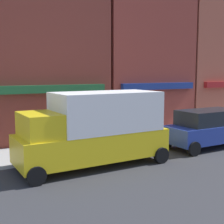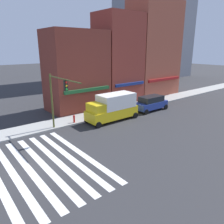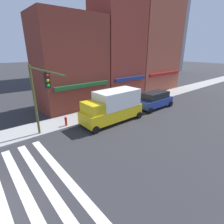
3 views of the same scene
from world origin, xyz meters
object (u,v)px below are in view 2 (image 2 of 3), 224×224
Objects in this scene: suv_blue at (151,103)px; pedestrian_white_shirt at (126,103)px; fire_hydrant at (74,118)px; traffic_signal at (58,93)px; box_truck_yellow at (113,107)px.

suv_blue reaches higher than pedestrian_white_shirt.
fire_hydrant is at bearing 170.70° from suv_blue.
traffic_signal is at bearing -147.62° from fire_hydrant.
pedestrian_white_shirt is (10.25, 1.70, -2.90)m from traffic_signal.
fire_hydrant is (-7.87, -0.19, -0.46)m from pedestrian_white_shirt.
pedestrian_white_shirt is 2.10× the size of fire_hydrant.
traffic_signal reaches higher than box_truck_yellow.
box_truck_yellow is 4.52m from fire_hydrant.
suv_blue is (6.58, 0.00, -0.56)m from box_truck_yellow.
fire_hydrant is (2.38, 1.51, -3.36)m from traffic_signal.
traffic_signal is 10.79m from pedestrian_white_shirt.
traffic_signal reaches higher than fire_hydrant.
fire_hydrant is (-10.65, 1.70, -0.42)m from suv_blue.
box_truck_yellow is (6.45, -0.19, -2.38)m from traffic_signal.
traffic_signal reaches higher than suv_blue.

